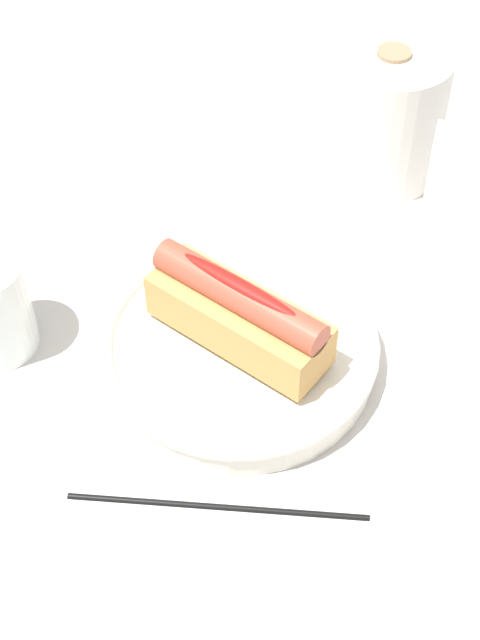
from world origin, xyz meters
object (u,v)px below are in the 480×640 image
(paper_towel_roll, at_px, (386,115))
(chopstick_near, at_px, (217,505))
(hotdog_front, at_px, (240,313))
(serving_bowl, at_px, (240,348))

(paper_towel_roll, bearing_deg, chopstick_near, -96.60)
(hotdog_front, relative_size, paper_towel_roll, 1.18)
(paper_towel_roll, distance_m, chopstick_near, 0.41)
(serving_bowl, xyz_separation_m, chopstick_near, (0.02, -0.13, -0.01))
(serving_bowl, bearing_deg, hotdog_front, 91.02)
(serving_bowl, relative_size, hotdog_front, 1.43)
(chopstick_near, bearing_deg, paper_towel_roll, 72.81)
(serving_bowl, distance_m, paper_towel_roll, 0.28)
(hotdog_front, xyz_separation_m, chopstick_near, (0.02, -0.13, -0.06))
(chopstick_near, bearing_deg, hotdog_front, 87.85)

